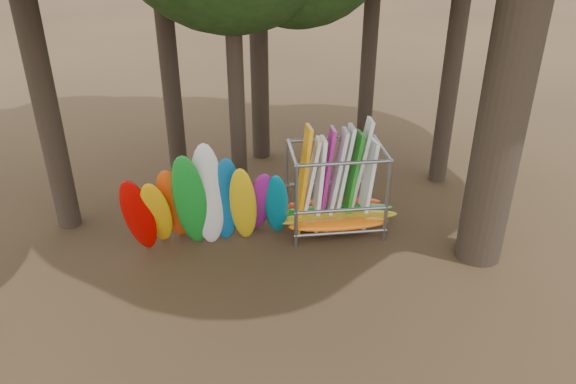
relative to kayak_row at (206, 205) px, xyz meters
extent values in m
plane|color=#47331E|center=(1.88, -1.26, -1.31)|extent=(120.00, 120.00, 0.00)
cylinder|color=black|center=(4.99, 4.76, 3.78)|extent=(0.47, 0.47, 10.18)
cylinder|color=black|center=(0.90, 2.22, 3.20)|extent=(0.42, 0.42, 9.04)
ellipsoid|color=#B10402|center=(-1.55, -0.10, -0.14)|extent=(0.86, 1.31, 2.45)
ellipsoid|color=#E2A10D|center=(-1.15, 0.00, -0.16)|extent=(0.68, 1.62, 2.43)
ellipsoid|color=#DE4711|center=(-0.74, 0.21, -0.07)|extent=(0.85, 1.63, 2.62)
ellipsoid|color=#128123|center=(-0.34, -0.14, 0.16)|extent=(0.90, 1.65, 3.09)
ellipsoid|color=silver|center=(0.06, -0.07, 0.24)|extent=(0.78, 1.23, 3.20)
ellipsoid|color=#0E5693|center=(0.47, 0.05, 0.04)|extent=(0.81, 1.30, 2.79)
ellipsoid|color=gold|center=(0.87, -0.11, -0.03)|extent=(0.78, 1.60, 2.69)
ellipsoid|color=#8B1B87|center=(1.27, 0.19, -0.15)|extent=(0.80, 1.85, 2.47)
ellipsoid|color=#026B86|center=(1.68, 0.09, -0.17)|extent=(0.77, 1.65, 2.41)
ellipsoid|color=orange|center=(3.26, 0.21, -0.89)|extent=(2.56, 0.55, 0.24)
ellipsoid|color=#B69318|center=(3.26, 0.54, -0.89)|extent=(3.24, 0.55, 0.24)
ellipsoid|color=#1B7B1E|center=(3.26, 0.89, -0.89)|extent=(3.20, 0.55, 0.24)
ellipsoid|color=red|center=(3.26, 1.24, -0.89)|extent=(2.73, 0.55, 0.24)
cube|color=#FFA10D|center=(2.43, 0.85, 0.08)|extent=(0.45, 0.81, 2.81)
cube|color=white|center=(2.63, 1.03, -0.11)|extent=(0.58, 0.74, 2.41)
cube|color=white|center=(2.84, 0.85, -0.09)|extent=(0.31, 0.77, 2.49)
cube|color=#A91C89|center=(3.05, 1.05, 0.00)|extent=(0.47, 0.77, 2.66)
cube|color=silver|center=(3.26, 0.82, 0.03)|extent=(0.58, 0.77, 2.70)
cube|color=white|center=(3.47, 0.99, 0.04)|extent=(0.55, 0.78, 2.72)
cube|color=#1C7D1B|center=(3.68, 0.82, -0.02)|extent=(0.47, 0.77, 2.60)
cube|color=silver|center=(3.89, 1.03, 0.12)|extent=(0.68, 0.76, 2.86)
cube|color=white|center=(4.10, 0.83, -0.14)|extent=(0.40, 0.78, 2.37)
camera|label=1|loc=(0.48, -11.65, 6.41)|focal=35.00mm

